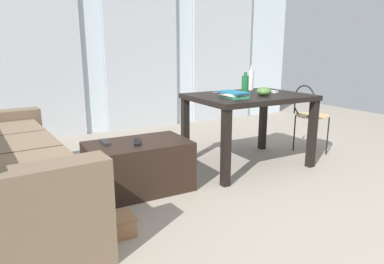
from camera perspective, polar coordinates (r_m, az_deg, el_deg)
The scene contains 15 objects.
ground_plane at distance 3.62m, azimuth 4.53°, elevation -5.76°, with size 8.67×8.67×0.00m, color gray.
wall_back at distance 5.39m, azimuth -8.65°, elevation 13.83°, with size 5.69×0.10×2.47m, color silver.
curtains at distance 5.31m, azimuth -8.26°, elevation 12.12°, with size 4.04×0.03×2.15m.
coffee_table at distance 3.00m, azimuth -8.84°, elevation -5.67°, with size 0.86×0.52×0.43m.
craft_table at distance 3.58m, azimuth 9.35°, elevation 4.49°, with size 1.17×0.86×0.75m.
wire_chair at distance 4.17m, azimuth 18.72°, elevation 3.34°, with size 0.38×0.39×0.80m.
bottle_near at distance 3.56m, azimuth 8.79°, elevation 7.76°, with size 0.07×0.07×0.22m.
bottle_far at distance 3.96m, azimuth 9.76°, elevation 8.51°, with size 0.06×0.06×0.27m.
bowl at distance 3.48m, azimuth 11.83°, elevation 6.60°, with size 0.15×0.15×0.09m, color #477033.
book_stack at distance 3.30m, azimuth 6.91°, elevation 6.19°, with size 0.21×0.32×0.06m.
tv_remote_on_table at distance 3.78m, azimuth 12.92°, elevation 6.60°, with size 0.05×0.16×0.02m, color #B7B7B2.
scissors at distance 3.69m, azimuth 4.36°, elevation 6.59°, with size 0.10×0.05×0.00m.
tv_remote_primary at distance 2.89m, azimuth -9.09°, elevation -1.71°, with size 0.05×0.18×0.02m, color black.
tv_remote_secondary at distance 2.95m, azimuth -14.27°, elevation -1.67°, with size 0.05×0.18×0.02m, color #232326.
shoebox at distance 2.38m, azimuth -13.25°, elevation -15.07°, with size 0.30×0.19×0.13m.
Camera 1 is at (-1.90, -1.43, 1.19)m, focal length 32.17 mm.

